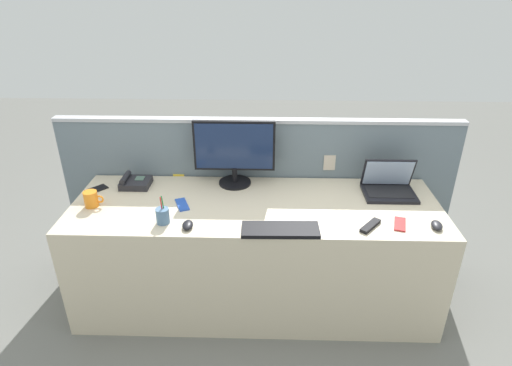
# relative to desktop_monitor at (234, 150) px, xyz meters

# --- Properties ---
(ground_plane) EXTENTS (10.00, 10.00, 0.00)m
(ground_plane) POSITION_rel_desktop_monitor_xyz_m (0.15, -0.29, -0.99)
(ground_plane) COLOR slate
(desk) EXTENTS (2.28, 0.76, 0.74)m
(desk) POSITION_rel_desktop_monitor_xyz_m (0.15, -0.29, -0.61)
(desk) COLOR beige
(desk) RESTS_ON ground_plane
(cubicle_divider) EXTENTS (2.75, 0.08, 1.16)m
(cubicle_divider) POSITION_rel_desktop_monitor_xyz_m (0.15, 0.13, -0.40)
(cubicle_divider) COLOR slate
(cubicle_divider) RESTS_ON ground_plane
(desktop_monitor) EXTENTS (0.53, 0.22, 0.44)m
(desktop_monitor) POSITION_rel_desktop_monitor_xyz_m (0.00, 0.00, 0.00)
(desktop_monitor) COLOR black
(desktop_monitor) RESTS_ON desk
(laptop) EXTENTS (0.33, 0.25, 0.23)m
(laptop) POSITION_rel_desktop_monitor_xyz_m (1.00, -0.11, -0.19)
(laptop) COLOR black
(laptop) RESTS_ON desk
(desk_phone) EXTENTS (0.19, 0.17, 0.08)m
(desk_phone) POSITION_rel_desktop_monitor_xyz_m (-0.67, -0.06, -0.21)
(desk_phone) COLOR #232328
(desk_phone) RESTS_ON desk
(keyboard_main) EXTENTS (0.43, 0.16, 0.02)m
(keyboard_main) POSITION_rel_desktop_monitor_xyz_m (0.29, -0.59, -0.23)
(keyboard_main) COLOR black
(keyboard_main) RESTS_ON desk
(computer_mouse_right_hand) EXTENTS (0.07, 0.11, 0.03)m
(computer_mouse_right_hand) POSITION_rel_desktop_monitor_xyz_m (1.17, -0.53, -0.23)
(computer_mouse_right_hand) COLOR #232328
(computer_mouse_right_hand) RESTS_ON desk
(computer_mouse_left_hand) EXTENTS (0.07, 0.10, 0.03)m
(computer_mouse_left_hand) POSITION_rel_desktop_monitor_xyz_m (-0.23, -0.57, -0.23)
(computer_mouse_left_hand) COLOR black
(computer_mouse_left_hand) RESTS_ON desk
(pen_cup) EXTENTS (0.08, 0.08, 0.17)m
(pen_cup) POSITION_rel_desktop_monitor_xyz_m (-0.37, -0.52, -0.19)
(pen_cup) COLOR #4C7093
(pen_cup) RESTS_ON desk
(cell_phone_red_case) EXTENTS (0.10, 0.16, 0.01)m
(cell_phone_red_case) POSITION_rel_desktop_monitor_xyz_m (0.98, -0.50, -0.24)
(cell_phone_red_case) COLOR #B22323
(cell_phone_red_case) RESTS_ON desk
(cell_phone_black_slab) EXTENTS (0.15, 0.15, 0.01)m
(cell_phone_black_slab) POSITION_rel_desktop_monitor_xyz_m (-0.91, -0.13, -0.24)
(cell_phone_black_slab) COLOR black
(cell_phone_black_slab) RESTS_ON desk
(cell_phone_blue_case) EXTENTS (0.12, 0.17, 0.01)m
(cell_phone_blue_case) POSITION_rel_desktop_monitor_xyz_m (-0.30, -0.31, -0.24)
(cell_phone_blue_case) COLOR blue
(cell_phone_blue_case) RESTS_ON desk
(tv_remote) EXTENTS (0.14, 0.16, 0.02)m
(tv_remote) POSITION_rel_desktop_monitor_xyz_m (0.80, -0.53, -0.23)
(tv_remote) COLOR black
(tv_remote) RESTS_ON desk
(coffee_mug) EXTENTS (0.12, 0.08, 0.10)m
(coffee_mug) POSITION_rel_desktop_monitor_xyz_m (-0.85, -0.34, -0.19)
(coffee_mug) COLOR orange
(coffee_mug) RESTS_ON desk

